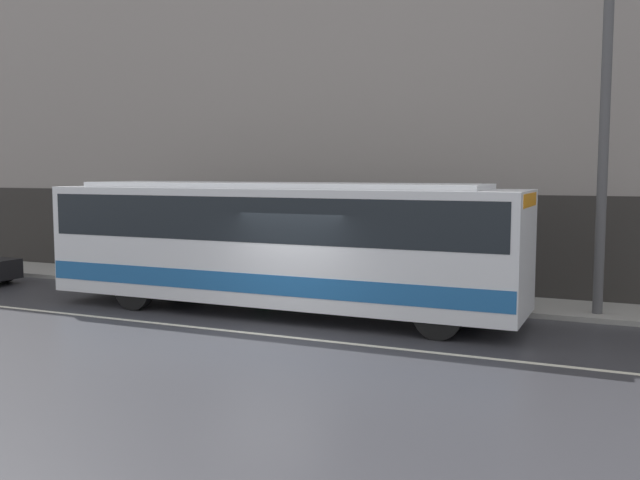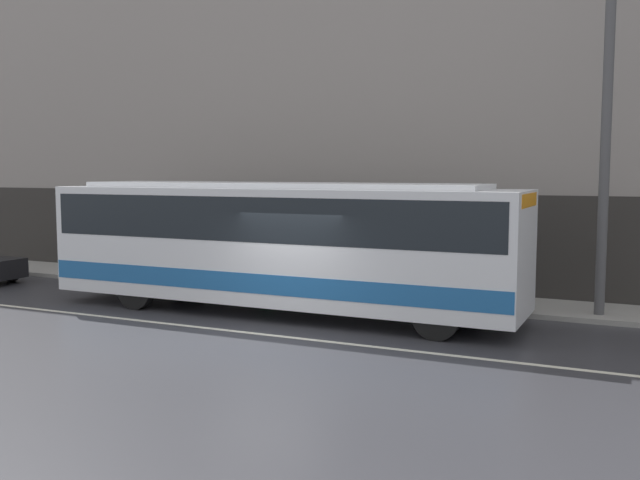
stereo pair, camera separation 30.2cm
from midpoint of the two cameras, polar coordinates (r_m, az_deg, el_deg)
name	(u,v)px [view 2 (the right image)]	position (r m, az deg, el deg)	size (l,w,h in m)	color
ground_plane	(270,335)	(15.07, -3.44, -7.62)	(60.00, 60.00, 0.00)	#333338
sidewalk	(361,294)	(19.62, 3.75, -4.33)	(60.00, 2.26, 0.12)	gray
building_facade	(379,58)	(20.76, 5.18, 14.29)	(60.00, 0.35, 13.60)	gray
lane_stripe	(270,335)	(15.07, -3.44, -7.60)	(54.00, 0.14, 0.01)	beige
transit_bus	(278,240)	(17.10, -2.87, 0.00)	(11.68, 2.48, 3.15)	silver
utility_pole_near	(607,118)	(17.55, 22.41, 9.01)	(0.23, 0.23, 8.98)	#4C4C4F
pedestrian_waiting	(265,258)	(20.80, -4.00, -1.46)	(0.36, 0.36, 1.64)	#1E5933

